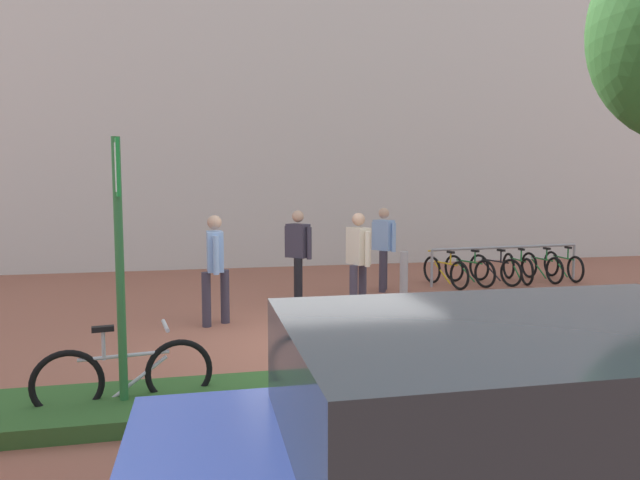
% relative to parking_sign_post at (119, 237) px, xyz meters
% --- Properties ---
extents(ground_plane, '(60.00, 60.00, 0.00)m').
position_rel_parking_sign_post_xyz_m(ground_plane, '(2.47, 2.04, -1.70)').
color(ground_plane, '#9E5B47').
extents(building_facade, '(28.00, 1.20, 10.00)m').
position_rel_parking_sign_post_xyz_m(building_facade, '(2.47, 10.15, 3.30)').
color(building_facade, silver).
rests_on(building_facade, ground).
extents(planter_strip, '(7.00, 1.10, 0.16)m').
position_rel_parking_sign_post_xyz_m(planter_strip, '(2.22, 0.00, -1.62)').
color(planter_strip, '#336028').
rests_on(planter_strip, ground).
extents(parking_sign_post, '(0.11, 0.36, 2.62)m').
position_rel_parking_sign_post_xyz_m(parking_sign_post, '(0.00, 0.00, 0.00)').
color(parking_sign_post, '#2D7238').
rests_on(parking_sign_post, ground).
extents(bike_at_sign, '(1.67, 0.42, 0.86)m').
position_rel_parking_sign_post_xyz_m(bike_at_sign, '(0.00, 0.11, -1.35)').
color(bike_at_sign, black).
rests_on(bike_at_sign, ground).
extents(bike_rack_cluster, '(3.75, 1.82, 0.83)m').
position_rel_parking_sign_post_xyz_m(bike_rack_cluster, '(7.46, 5.98, -1.36)').
color(bike_rack_cluster, '#99999E').
rests_on(bike_rack_cluster, ground).
extents(bollard_steel, '(0.16, 0.16, 0.90)m').
position_rel_parking_sign_post_xyz_m(bollard_steel, '(4.62, 4.86, -1.25)').
color(bollard_steel, '#ADADB2').
rests_on(bollard_steel, ground).
extents(person_suited_dark, '(0.45, 0.48, 1.72)m').
position_rel_parking_sign_post_xyz_m(person_suited_dark, '(2.53, 4.82, -0.72)').
color(person_suited_dark, black).
rests_on(person_suited_dark, ground).
extents(person_shirt_white, '(0.43, 0.61, 1.72)m').
position_rel_parking_sign_post_xyz_m(person_shirt_white, '(0.97, 3.42, -0.72)').
color(person_shirt_white, '#383342').
rests_on(person_shirt_white, ground).
extents(person_shirt_blue, '(0.38, 0.58, 1.72)m').
position_rel_parking_sign_post_xyz_m(person_shirt_blue, '(3.37, 3.72, -0.72)').
color(person_shirt_blue, '#383342').
rests_on(person_shirt_blue, ground).
extents(person_casual_tan, '(0.42, 0.53, 1.72)m').
position_rel_parking_sign_post_xyz_m(person_casual_tan, '(4.46, 5.63, -0.72)').
color(person_casual_tan, '#383342').
rests_on(person_casual_tan, ground).
extents(car_navy_sedan, '(4.32, 2.06, 1.54)m').
position_rel_parking_sign_post_xyz_m(car_navy_sedan, '(2.43, -3.13, -0.95)').
color(car_navy_sedan, navy).
rests_on(car_navy_sedan, ground).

